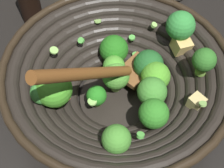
% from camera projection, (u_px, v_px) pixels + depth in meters
% --- Properties ---
extents(ground_plane, '(4.00, 4.00, 0.00)m').
position_uv_depth(ground_plane, '(117.00, 99.00, 0.61)').
color(ground_plane, black).
extents(wok, '(0.39, 0.43, 0.23)m').
position_uv_depth(wok, '(119.00, 78.00, 0.55)').
color(wok, black).
rests_on(wok, ground).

